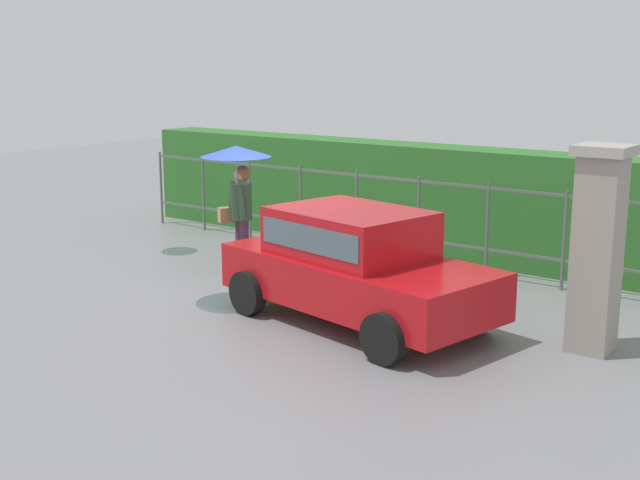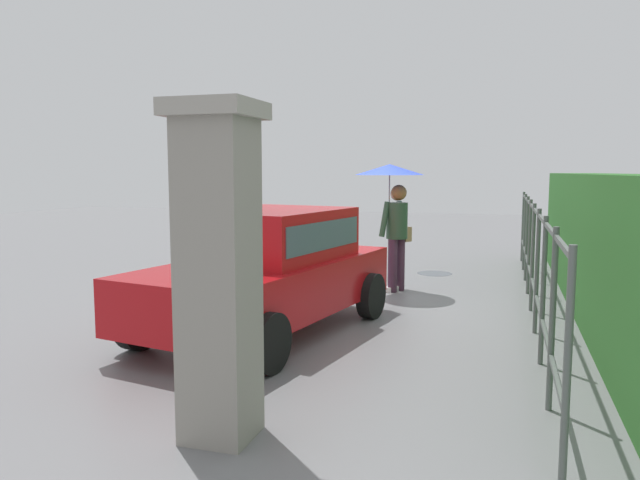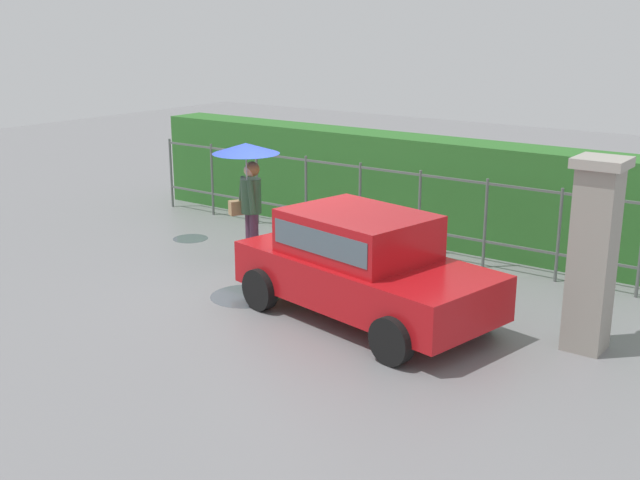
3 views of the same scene
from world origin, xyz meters
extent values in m
plane|color=slate|center=(0.00, 0.00, 0.00)|extent=(40.00, 40.00, 0.00)
cube|color=#B71116|center=(1.75, -0.58, 0.58)|extent=(3.94, 2.31, 0.60)
cube|color=#B71116|center=(1.61, -0.56, 1.18)|extent=(2.14, 1.77, 0.60)
cube|color=#4C5B66|center=(1.61, -0.56, 1.20)|extent=(1.99, 1.76, 0.33)
cylinder|color=black|center=(3.14, 0.00, 0.30)|extent=(0.62, 0.29, 0.60)
cylinder|color=black|center=(2.82, -1.65, 0.30)|extent=(0.62, 0.29, 0.60)
cylinder|color=black|center=(0.68, 0.48, 0.30)|extent=(0.62, 0.29, 0.60)
cylinder|color=black|center=(0.37, -1.17, 0.30)|extent=(0.62, 0.29, 0.60)
cube|color=red|center=(0.03, 0.31, 0.73)|extent=(0.10, 0.21, 0.16)
cube|color=red|center=(-0.18, -0.77, 0.73)|extent=(0.10, 0.21, 0.16)
cylinder|color=#47283D|center=(-1.13, 0.43, 0.43)|extent=(0.15, 0.15, 0.86)
cylinder|color=#47283D|center=(-1.31, 0.53, 0.43)|extent=(0.15, 0.15, 0.86)
cube|color=white|center=(-1.16, 0.38, 0.04)|extent=(0.26, 0.10, 0.08)
cube|color=white|center=(-1.33, 0.47, 0.04)|extent=(0.26, 0.10, 0.08)
cylinder|color=#2D4C33|center=(-1.22, 0.48, 1.15)|extent=(0.34, 0.34, 0.58)
sphere|color=#DBAD89|center=(-1.22, 0.48, 1.58)|extent=(0.22, 0.22, 0.22)
sphere|color=olive|center=(-1.20, 0.51, 1.60)|extent=(0.25, 0.25, 0.25)
cylinder|color=#2D4C33|center=(-1.06, 0.31, 1.18)|extent=(0.24, 0.18, 0.56)
cylinder|color=#2D4C33|center=(-1.45, 0.51, 1.18)|extent=(0.24, 0.18, 0.56)
cylinder|color=#B2B2B7|center=(-1.19, 0.36, 1.50)|extent=(0.02, 0.02, 0.77)
cone|color=blue|center=(-1.19, 0.36, 1.96)|extent=(1.10, 1.10, 0.17)
cube|color=tan|center=(-1.50, 0.50, 0.91)|extent=(0.30, 0.38, 0.24)
cube|color=gray|center=(4.53, 0.19, 1.15)|extent=(0.48, 0.48, 2.30)
cube|color=#9E998E|center=(4.53, 0.19, 2.36)|extent=(0.60, 0.60, 0.12)
cylinder|color=#59605B|center=(-5.32, 2.52, 0.75)|extent=(0.05, 0.05, 1.50)
cylinder|color=#59605B|center=(-4.09, 2.52, 0.75)|extent=(0.05, 0.05, 1.50)
cylinder|color=#59605B|center=(-2.86, 2.52, 0.75)|extent=(0.05, 0.05, 1.50)
cylinder|color=#59605B|center=(-1.62, 2.52, 0.75)|extent=(0.05, 0.05, 1.50)
cylinder|color=#59605B|center=(-0.39, 2.52, 0.75)|extent=(0.05, 0.05, 1.50)
cylinder|color=#59605B|center=(0.84, 2.52, 0.75)|extent=(0.05, 0.05, 1.50)
cylinder|color=#59605B|center=(2.07, 2.52, 0.75)|extent=(0.05, 0.05, 1.50)
cylinder|color=#59605B|center=(3.30, 2.52, 0.75)|extent=(0.05, 0.05, 1.50)
cube|color=#59605B|center=(-0.39, 2.52, 1.42)|extent=(9.86, 0.03, 0.04)
cube|color=#59605B|center=(-0.39, 2.52, 0.45)|extent=(9.86, 0.03, 0.04)
cube|color=#2D6B28|center=(-0.39, 3.50, 0.95)|extent=(10.86, 0.90, 1.90)
cylinder|color=#4C545B|center=(-0.17, -0.88, 0.00)|extent=(1.06, 1.06, 0.00)
cylinder|color=#4C545B|center=(-3.13, 0.89, 0.00)|extent=(0.66, 0.66, 0.00)
camera|label=1|loc=(7.46, -9.04, 3.33)|focal=46.01mm
camera|label=2|loc=(8.37, 2.12, 1.93)|focal=33.88mm
camera|label=3|loc=(7.25, -9.09, 3.98)|focal=43.99mm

